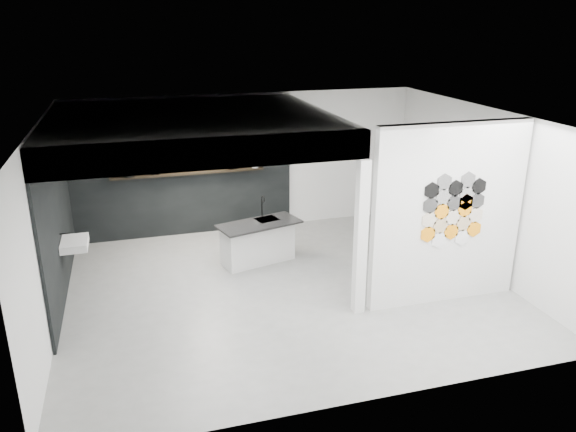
# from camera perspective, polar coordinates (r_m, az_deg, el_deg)

# --- Properties ---
(floor) EXTENTS (7.00, 6.00, 0.01)m
(floor) POSITION_cam_1_polar(r_m,az_deg,el_deg) (9.27, -0.08, -7.40)
(floor) COLOR slate
(partition_panel) EXTENTS (2.45, 0.15, 2.80)m
(partition_panel) POSITION_cam_1_polar(r_m,az_deg,el_deg) (8.74, 15.96, 0.10)
(partition_panel) COLOR silver
(partition_panel) RESTS_ON floor
(bay_clad_back) EXTENTS (4.40, 0.04, 2.35)m
(bay_clad_back) POSITION_cam_1_polar(r_m,az_deg,el_deg) (11.37, -10.60, 3.78)
(bay_clad_back) COLOR black
(bay_clad_back) RESTS_ON floor
(bay_clad_left) EXTENTS (0.04, 4.00, 2.35)m
(bay_clad_left) POSITION_cam_1_polar(r_m,az_deg,el_deg) (9.51, -22.39, -0.50)
(bay_clad_left) COLOR black
(bay_clad_left) RESTS_ON floor
(bulkhead) EXTENTS (4.40, 4.00, 0.40)m
(bulkhead) POSITION_cam_1_polar(r_m,az_deg,el_deg) (9.15, -9.81, 8.89)
(bulkhead) COLOR silver
(bulkhead) RESTS_ON corner_column
(corner_column) EXTENTS (0.16, 0.16, 2.35)m
(corner_column) POSITION_cam_1_polar(r_m,az_deg,el_deg) (8.18, 7.40, -2.29)
(corner_column) COLOR silver
(corner_column) RESTS_ON floor
(fascia_beam) EXTENTS (4.40, 0.16, 0.40)m
(fascia_beam) POSITION_cam_1_polar(r_m,az_deg,el_deg) (7.28, -7.99, 6.30)
(fascia_beam) COLOR silver
(fascia_beam) RESTS_ON corner_column
(wall_basin) EXTENTS (0.40, 0.60, 0.12)m
(wall_basin) POSITION_cam_1_polar(r_m,az_deg,el_deg) (9.41, -20.86, -2.63)
(wall_basin) COLOR silver
(wall_basin) RESTS_ON bay_clad_left
(display_shelf) EXTENTS (3.00, 0.15, 0.04)m
(display_shelf) POSITION_cam_1_polar(r_m,az_deg,el_deg) (11.24, -10.07, 4.30)
(display_shelf) COLOR black
(display_shelf) RESTS_ON bay_clad_back
(kitchen_island) EXTENTS (1.58, 1.01, 1.17)m
(kitchen_island) POSITION_cam_1_polar(r_m,az_deg,el_deg) (10.09, -3.07, -2.60)
(kitchen_island) COLOR silver
(kitchen_island) RESTS_ON floor
(stockpot) EXTENTS (0.27, 0.27, 0.17)m
(stockpot) POSITION_cam_1_polar(r_m,az_deg,el_deg) (11.16, -15.89, 4.31)
(stockpot) COLOR black
(stockpot) RESTS_ON display_shelf
(kettle) EXTENTS (0.21, 0.21, 0.15)m
(kettle) POSITION_cam_1_polar(r_m,az_deg,el_deg) (11.33, -5.83, 5.12)
(kettle) COLOR black
(kettle) RESTS_ON display_shelf
(glass_bowl) EXTENTS (0.18, 0.18, 0.10)m
(glass_bowl) POSITION_cam_1_polar(r_m,az_deg,el_deg) (11.43, -3.34, 5.20)
(glass_bowl) COLOR gray
(glass_bowl) RESTS_ON display_shelf
(glass_vase) EXTENTS (0.09, 0.09, 0.12)m
(glass_vase) POSITION_cam_1_polar(r_m,az_deg,el_deg) (11.43, -3.34, 5.25)
(glass_vase) COLOR gray
(glass_vase) RESTS_ON display_shelf
(bottle_dark) EXTENTS (0.08, 0.08, 0.18)m
(bottle_dark) POSITION_cam_1_polar(r_m,az_deg,el_deg) (11.17, -13.08, 4.59)
(bottle_dark) COLOR black
(bottle_dark) RESTS_ON display_shelf
(utensil_cup) EXTENTS (0.12, 0.12, 0.11)m
(utensil_cup) POSITION_cam_1_polar(r_m,az_deg,el_deg) (11.18, -13.46, 4.37)
(utensil_cup) COLOR black
(utensil_cup) RESTS_ON display_shelf
(hex_tile_cluster) EXTENTS (1.04, 0.02, 1.16)m
(hex_tile_cluster) POSITION_cam_1_polar(r_m,az_deg,el_deg) (8.65, 16.50, 0.60)
(hex_tile_cluster) COLOR orange
(hex_tile_cluster) RESTS_ON partition_panel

